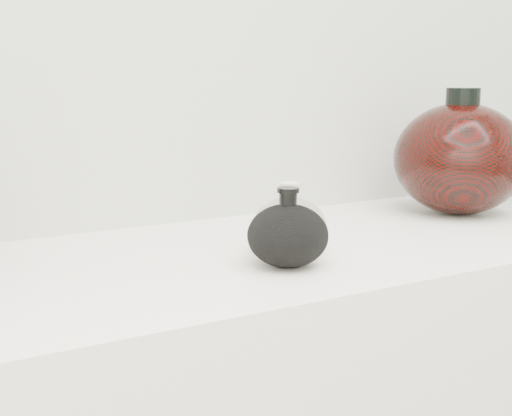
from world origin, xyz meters
TOP-DOWN VIEW (x-y plane):
  - black_gourd_vase at (-0.02, 0.85)m, footprint 0.14×0.14m
  - cream_gourd_vase at (0.02, 0.90)m, footprint 0.13×0.13m
  - right_round_pot at (0.47, 1.00)m, footprint 0.26×0.26m

SIDE VIEW (x-z plane):
  - cream_gourd_vase at x=0.02m, z-range 0.89..1.00m
  - black_gourd_vase at x=-0.02m, z-range 0.89..1.00m
  - right_round_pot at x=0.47m, z-range 0.89..1.13m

